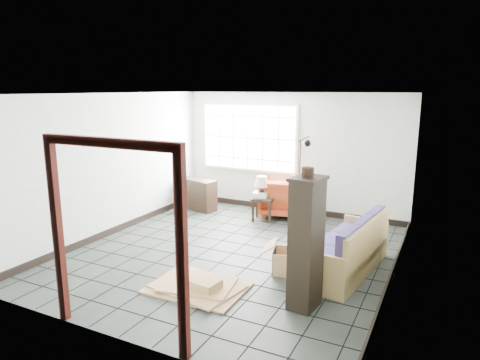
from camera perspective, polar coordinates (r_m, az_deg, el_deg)
The scene contains 15 objects.
ground at distance 7.19m, azimuth -0.94°, elevation -9.75°, with size 5.50×5.50×0.00m, color black.
room_shell at distance 6.77m, azimuth -0.87°, elevation 3.63°, with size 5.02×5.52×2.61m.
window_panel at distance 9.60m, azimuth 1.17°, elevation 5.68°, with size 2.32×0.08×1.52m.
doorway_trim at distance 4.64m, azimuth -16.59°, elevation -4.68°, with size 1.80×0.08×2.20m.
futon_sofa at distance 6.61m, azimuth 14.29°, elevation -9.28°, with size 0.97×2.00×0.85m.
armchair at distance 9.17m, azimuth 5.66°, elevation -2.01°, with size 0.87×0.82×0.90m, color #934515.
side_table at distance 8.84m, azimuth 3.12°, elevation -2.86°, with size 0.51×0.51×0.48m.
table_lamp at distance 8.77m, azimuth 2.89°, elevation -0.34°, with size 0.33×0.33×0.44m.
projector at distance 8.82m, azimuth 2.73°, elevation -1.97°, with size 0.31×0.26×0.10m.
floor_lamp at distance 8.83m, azimuth 8.35°, elevation 0.64°, with size 0.47×0.45×1.76m.
console_shelf at distance 9.67m, azimuth -5.63°, elevation -1.90°, with size 0.94×0.55×0.69m.
tall_shelf at distance 5.31m, azimuth 8.81°, elevation -8.26°, with size 0.41×0.49×1.66m.
pot at distance 5.10m, azimuth 9.02°, elevation 1.07°, with size 0.19×0.19×0.11m.
open_box at distance 6.49m, azimuth 6.82°, elevation -10.73°, with size 0.91×0.61×0.47m.
cardboard_pile at distance 6.01m, azimuth -5.56°, elevation -13.89°, with size 1.30×1.03×0.19m.
Camera 1 is at (3.08, -5.92, 2.69)m, focal length 32.00 mm.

